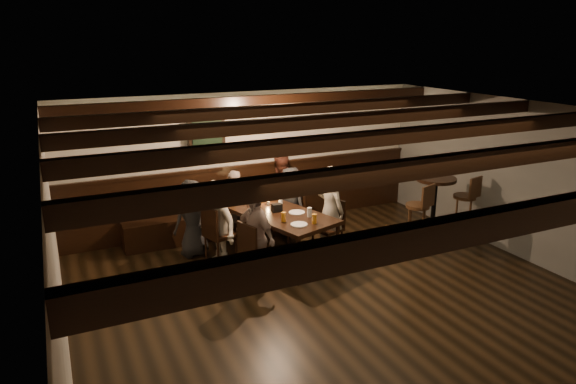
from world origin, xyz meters
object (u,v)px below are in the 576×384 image
chair_left_far (257,263)px  person_left_far (255,237)px  chair_left_near (220,244)px  chair_right_far (328,237)px  person_bench_left (192,218)px  person_right_near (291,203)px  high_top_table (434,201)px  dining_table (275,215)px  person_right_far (330,210)px  person_left_near (217,222)px  chair_right_near (290,221)px  bar_stool_right (463,218)px  person_bench_centre (234,205)px  person_bench_right (280,192)px  bar_stool_left (416,228)px

chair_left_far → person_left_far: size_ratio=0.66×
chair_left_near → chair_right_far: chair_left_near is taller
chair_right_far → person_bench_left: bearing=50.2°
chair_right_far → person_right_near: (-0.23, 0.87, 0.35)m
person_bench_left → high_top_table: bearing=144.7°
person_right_near → high_top_table: size_ratio=1.07×
dining_table → person_right_far: 0.87m
person_right_near → chair_left_near: bearing=90.0°
person_left_near → person_right_near: bearing=90.0°
chair_left_far → chair_right_near: (1.12, 1.28, 0.03)m
person_left_near → high_top_table: 3.50m
bar_stool_right → person_right_near: bearing=135.5°
chair_left_far → person_bench_left: 1.40m
person_right_far → high_top_table: (1.70, -0.41, 0.04)m
person_bench_left → person_left_far: size_ratio=0.92×
chair_left_near → high_top_table: bearing=59.0°
person_bench_left → person_left_near: (0.27, -0.39, 0.03)m
chair_right_far → person_left_near: (-1.67, 0.44, 0.37)m
person_left_far → bar_stool_right: (3.64, -0.13, -0.24)m
person_bench_left → person_bench_centre: person_bench_left is taller
person_right_far → chair_right_far: bearing=90.0°
person_bench_left → person_right_far: 2.13m
chair_left_near → person_left_near: (-0.03, -0.01, 0.36)m
chair_right_near → high_top_table: size_ratio=0.85×
chair_right_near → person_right_far: bearing=-178.1°
person_left_near → chair_left_far: bearing=2.0°
dining_table → person_left_far: bearing=-149.0°
person_left_far → chair_left_far: bearing=90.0°
person_right_far → high_top_table: size_ratio=1.24×
person_bench_right → bar_stool_left: (1.45, -1.95, -0.24)m
person_left_far → dining_table: bearing=121.0°
bar_stool_left → bar_stool_right: 1.00m
chair_left_far → person_bench_left: (-0.56, 1.24, 0.34)m
bar_stool_left → person_left_far: bearing=158.7°
person_left_near → bar_stool_left: size_ratio=1.10×
person_bench_left → person_left_near: person_left_near is taller
person_left_near → high_top_table: bearing=59.3°
person_bench_centre → person_right_near: bearing=141.3°
chair_right_far → person_left_far: bearing=90.0°
person_left_near → person_right_far: person_right_far is taller
dining_table → chair_left_near: (-0.82, 0.22, -0.42)m
chair_right_near → dining_table: bearing=122.0°
person_bench_left → person_right_far: person_right_far is taller
person_right_near → bar_stool_left: 2.09m
dining_table → chair_right_near: (0.56, 0.64, -0.40)m
chair_left_near → person_bench_right: size_ratio=0.66×
dining_table → person_bench_centre: size_ratio=1.84×
chair_right_far → person_left_far: size_ratio=0.65×
chair_right_near → person_right_near: person_right_near is taller
person_bench_centre → person_bench_right: (0.90, 0.12, 0.08)m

